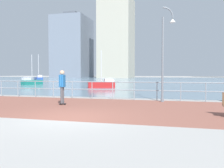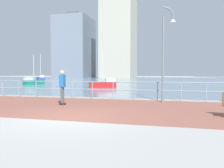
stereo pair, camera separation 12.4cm
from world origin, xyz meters
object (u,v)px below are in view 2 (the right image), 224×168
Objects in this scene: lamppost at (166,49)px; sailboat_white at (41,79)px; skateboarder at (62,84)px; sailboat_ivory at (104,84)px; sailboat_teal at (33,82)px.

sailboat_white reaches higher than lamppost.
sailboat_ivory is at bearing 98.82° from skateboarder.
sailboat_teal is at bearing 139.49° from lamppost.
sailboat_white reaches higher than skateboarder.
sailboat_white is 14.59m from sailboat_teal.
sailboat_teal is (-12.58, 4.91, 0.01)m from sailboat_ivory.
sailboat_ivory is at bearing -21.33° from sailboat_teal.
sailboat_ivory is 0.97× the size of sailboat_teal.
sailboat_white reaches higher than sailboat_teal.
lamppost is 3.01× the size of skateboarder.
lamppost is 1.23× the size of sailboat_teal.
sailboat_ivory is (-7.53, 12.27, -2.63)m from lamppost.
sailboat_white is 1.31× the size of sailboat_ivory.
skateboarder is 0.41× the size of sailboat_teal.
lamppost is at bearing -58.46° from sailboat_ivory.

